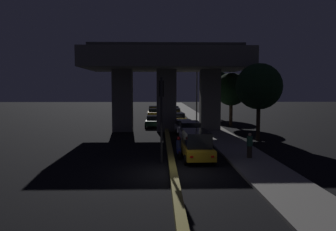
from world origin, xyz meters
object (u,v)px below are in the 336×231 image
(car_white_third, at_px, (184,126))
(car_taxi_yellow_sixth, at_px, (174,111))
(car_dark_red_third_oncoming, at_px, (153,110))
(car_taxi_yellow_lead, at_px, (196,145))
(car_white_second, at_px, (190,131))
(pedestrian_on_sidewalk, at_px, (250,145))
(motorcycle_blue_filtering_near, at_px, (179,148))
(traffic_light_left_of_median, at_px, (161,105))
(car_dark_green_lead_oncoming, at_px, (153,121))
(car_taxi_yellow_second_oncoming, at_px, (154,114))
(car_dark_green_fifth, at_px, (175,113))
(street_lamp, at_px, (194,89))
(car_taxi_yellow_fourth, at_px, (178,119))

(car_white_third, height_order, car_taxi_yellow_sixth, car_taxi_yellow_sixth)
(car_dark_red_third_oncoming, bearing_deg, car_taxi_yellow_lead, 4.67)
(car_white_second, bearing_deg, pedestrian_on_sidewalk, -157.11)
(car_taxi_yellow_lead, bearing_deg, car_white_third, -2.81)
(car_dark_red_third_oncoming, xyz_separation_m, motorcycle_blue_filtering_near, (2.42, -36.83, -0.21))
(traffic_light_left_of_median, bearing_deg, car_white_third, 80.28)
(car_white_second, distance_m, car_dark_red_third_oncoming, 30.57)
(traffic_light_left_of_median, relative_size, motorcycle_blue_filtering_near, 2.75)
(car_white_second, height_order, car_dark_green_lead_oncoming, car_white_second)
(traffic_light_left_of_median, relative_size, car_taxi_yellow_second_oncoming, 1.24)
(car_dark_green_fifth, bearing_deg, traffic_light_left_of_median, 177.72)
(street_lamp, xyz_separation_m, car_dark_green_lead_oncoming, (-5.37, -5.25, -3.77))
(car_taxi_yellow_lead, height_order, car_taxi_yellow_sixth, car_taxi_yellow_lead)
(street_lamp, bearing_deg, car_dark_green_lead_oncoming, -135.65)
(street_lamp, distance_m, car_taxi_yellow_fourth, 5.48)
(car_white_third, bearing_deg, car_taxi_yellow_fourth, -1.08)
(motorcycle_blue_filtering_near, bearing_deg, car_taxi_yellow_fourth, -3.70)
(car_dark_green_lead_oncoming, height_order, car_taxi_yellow_second_oncoming, car_taxi_yellow_second_oncoming)
(car_white_second, xyz_separation_m, car_white_third, (-0.14, 5.62, -0.17))
(car_dark_green_lead_oncoming, bearing_deg, car_taxi_yellow_second_oncoming, -177.64)
(car_white_second, xyz_separation_m, pedestrian_on_sidewalk, (3.10, -7.40, 0.05))
(traffic_light_left_of_median, xyz_separation_m, car_taxi_yellow_lead, (2.21, 0.83, -2.56))
(car_taxi_yellow_lead, relative_size, car_white_third, 1.00)
(car_white_second, bearing_deg, motorcycle_blue_filtering_near, 168.55)
(car_taxi_yellow_sixth, bearing_deg, traffic_light_left_of_median, 176.07)
(car_dark_green_fifth, height_order, car_taxi_yellow_second_oncoming, car_dark_green_fifth)
(car_dark_green_fifth, distance_m, car_taxi_yellow_sixth, 7.29)
(car_dark_green_fifth, bearing_deg, car_taxi_yellow_second_oncoming, 85.66)
(car_taxi_yellow_lead, distance_m, car_white_third, 12.81)
(pedestrian_on_sidewalk, bearing_deg, car_dark_green_fifth, 96.76)
(car_taxi_yellow_fourth, relative_size, pedestrian_on_sidewalk, 3.10)
(car_white_third, height_order, pedestrian_on_sidewalk, pedestrian_on_sidewalk)
(car_taxi_yellow_second_oncoming, xyz_separation_m, pedestrian_on_sidewalk, (6.61, -29.16, 0.13))
(car_white_second, distance_m, car_taxi_yellow_sixth, 28.70)
(car_taxi_yellow_sixth, height_order, pedestrian_on_sidewalk, pedestrian_on_sidewalk)
(car_dark_green_lead_oncoming, xyz_separation_m, car_taxi_yellow_second_oncoming, (-0.15, 10.54, 0.11))
(car_taxi_yellow_second_oncoming, bearing_deg, traffic_light_left_of_median, 0.14)
(car_dark_green_lead_oncoming, bearing_deg, car_dark_red_third_oncoming, -177.26)
(car_taxi_yellow_sixth, bearing_deg, car_white_second, 180.00)
(street_lamp, bearing_deg, car_taxi_yellow_fourth, -125.48)
(car_dark_green_fifth, relative_size, pedestrian_on_sidewalk, 3.11)
(car_dark_green_fifth, distance_m, car_dark_red_third_oncoming, 9.57)
(street_lamp, xyz_separation_m, car_dark_green_fifth, (-2.33, 4.94, -3.60))
(traffic_light_left_of_median, relative_size, car_dark_green_fifth, 1.07)
(car_taxi_yellow_fourth, height_order, pedestrian_on_sidewalk, pedestrian_on_sidewalk)
(car_taxi_yellow_sixth, bearing_deg, car_dark_green_fifth, 178.49)
(car_taxi_yellow_fourth, relative_size, car_taxi_yellow_sixth, 1.12)
(car_dark_red_third_oncoming, bearing_deg, pedestrian_on_sidewalk, 9.65)
(car_taxi_yellow_lead, relative_size, car_taxi_yellow_second_oncoming, 1.07)
(car_white_third, bearing_deg, pedestrian_on_sidewalk, -168.73)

